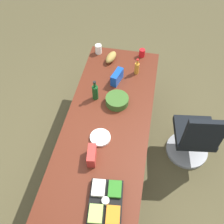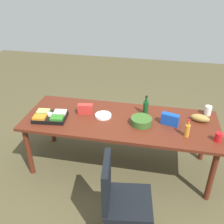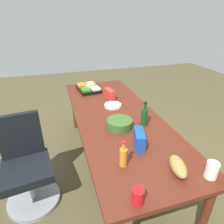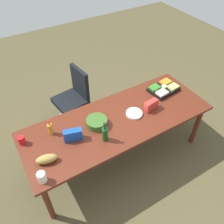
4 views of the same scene
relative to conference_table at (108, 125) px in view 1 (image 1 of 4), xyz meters
name	(u,v)px [view 1 (image 1 of 4)]	position (x,y,z in m)	size (l,w,h in m)	color
ground_plane	(108,155)	(0.00, 0.00, -0.72)	(10.00, 10.00, 0.00)	#4D452B
conference_table	(108,125)	(0.00, 0.00, 0.00)	(2.54, 0.96, 0.79)	#522012
office_chair	(194,139)	(0.21, -1.05, -0.33)	(0.56, 0.56, 0.99)	gray
mayo_jar	(98,49)	(1.14, 0.36, 0.14)	(0.09, 0.09, 0.13)	white
paper_plate_stack	(100,138)	(-0.24, 0.03, 0.09)	(0.22, 0.22, 0.03)	white
salad_bowl	(117,100)	(0.28, -0.06, 0.12)	(0.27, 0.27, 0.09)	#335921
dressing_bottle	(137,68)	(0.84, -0.22, 0.16)	(0.07, 0.07, 0.23)	#C58025
chip_bag_red	(92,155)	(-0.49, 0.06, 0.14)	(0.20, 0.08, 0.14)	red
veggie_tray	(106,202)	(-0.91, -0.16, 0.11)	(0.45, 0.34, 0.09)	black
chip_bag_blue	(117,77)	(0.64, 0.01, 0.15)	(0.22, 0.08, 0.15)	#1344AA
red_solo_cup	(142,53)	(1.19, -0.24, 0.13)	(0.08, 0.08, 0.11)	red
wine_bottle	(95,92)	(0.31, 0.21, 0.18)	(0.08, 0.08, 0.27)	#12441A
bread_loaf	(111,57)	(1.02, 0.16, 0.12)	(0.24, 0.11, 0.10)	olive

